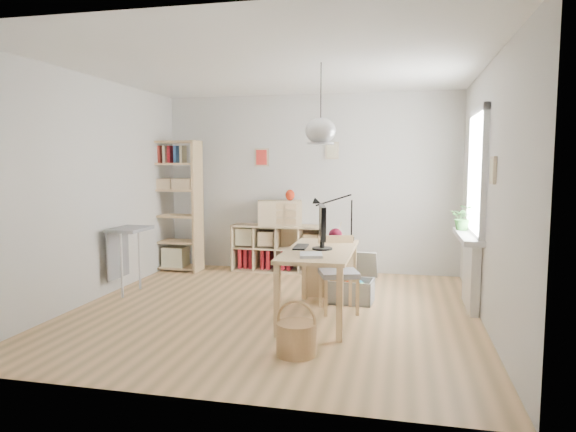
% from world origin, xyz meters
% --- Properties ---
extents(ground, '(4.50, 4.50, 0.00)m').
position_xyz_m(ground, '(0.00, 0.00, 0.00)').
color(ground, tan).
rests_on(ground, ground).
extents(room_shell, '(4.50, 4.50, 4.50)m').
position_xyz_m(room_shell, '(0.55, -0.15, 2.00)').
color(room_shell, silver).
rests_on(room_shell, ground).
extents(window_unit, '(0.07, 1.16, 1.46)m').
position_xyz_m(window_unit, '(2.23, 0.60, 1.55)').
color(window_unit, white).
rests_on(window_unit, ground).
extents(radiator, '(0.10, 0.80, 0.80)m').
position_xyz_m(radiator, '(2.19, 0.60, 0.40)').
color(radiator, white).
rests_on(radiator, ground).
extents(windowsill, '(0.22, 1.20, 0.06)m').
position_xyz_m(windowsill, '(2.14, 0.60, 0.83)').
color(windowsill, silver).
rests_on(windowsill, radiator).
extents(desk, '(0.70, 1.50, 0.75)m').
position_xyz_m(desk, '(0.55, -0.15, 0.66)').
color(desk, '#DABE7D').
rests_on(desk, ground).
extents(cube_shelf, '(1.40, 0.38, 0.72)m').
position_xyz_m(cube_shelf, '(-0.47, 2.08, 0.30)').
color(cube_shelf, beige).
rests_on(cube_shelf, ground).
extents(tall_bookshelf, '(0.80, 0.38, 2.00)m').
position_xyz_m(tall_bookshelf, '(-2.04, 1.80, 1.09)').
color(tall_bookshelf, '#DABE7D').
rests_on(tall_bookshelf, ground).
extents(side_table, '(0.40, 0.55, 0.85)m').
position_xyz_m(side_table, '(-2.04, 0.35, 0.67)').
color(side_table, gray).
rests_on(side_table, ground).
extents(chair, '(0.52, 0.52, 0.84)m').
position_xyz_m(chair, '(0.70, 0.18, 0.48)').
color(chair, gray).
rests_on(chair, ground).
extents(wicker_basket, '(0.36, 0.35, 0.49)m').
position_xyz_m(wicker_basket, '(0.52, -1.27, 0.16)').
color(wicker_basket, '#A37C49').
rests_on(wicker_basket, ground).
extents(storage_chest, '(0.59, 0.65, 0.57)m').
position_xyz_m(storage_chest, '(0.82, 0.60, 0.19)').
color(storage_chest, beige).
rests_on(storage_chest, ground).
extents(monitor, '(0.22, 0.54, 0.47)m').
position_xyz_m(monitor, '(0.58, -0.16, 1.01)').
color(monitor, black).
rests_on(monitor, desk).
extents(keyboard, '(0.15, 0.36, 0.02)m').
position_xyz_m(keyboard, '(0.33, -0.10, 0.76)').
color(keyboard, black).
rests_on(keyboard, desk).
extents(task_lamp, '(0.48, 0.18, 0.51)m').
position_xyz_m(task_lamp, '(0.58, 0.46, 1.10)').
color(task_lamp, black).
rests_on(task_lamp, desk).
extents(yarn_ball, '(0.16, 0.16, 0.16)m').
position_xyz_m(yarn_ball, '(0.65, 0.39, 0.83)').
color(yarn_ball, '#49091A').
rests_on(yarn_ball, desk).
extents(paper_tray, '(0.27, 0.31, 0.03)m').
position_xyz_m(paper_tray, '(0.53, -0.58, 0.76)').
color(paper_tray, silver).
rests_on(paper_tray, desk).
extents(drawer_chest, '(0.72, 0.46, 0.38)m').
position_xyz_m(drawer_chest, '(-0.42, 2.04, 0.91)').
color(drawer_chest, beige).
rests_on(drawer_chest, cube_shelf).
extents(red_vase, '(0.14, 0.14, 0.17)m').
position_xyz_m(red_vase, '(-0.26, 2.04, 1.18)').
color(red_vase, '#A7230D').
rests_on(red_vase, drawer_chest).
extents(potted_plant, '(0.32, 0.30, 0.31)m').
position_xyz_m(potted_plant, '(2.12, 0.93, 1.01)').
color(potted_plant, '#295F23').
rests_on(potted_plant, windowsill).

